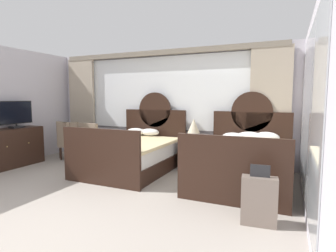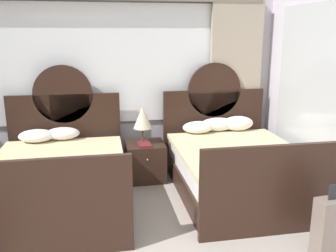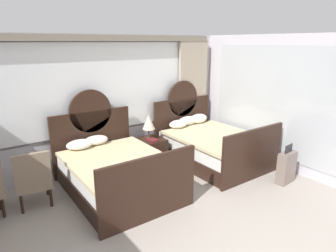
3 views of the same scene
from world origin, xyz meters
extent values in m
cube|color=silver|center=(0.00, 4.30, 1.35)|extent=(6.15, 0.07, 2.70)
cube|color=#575459|center=(0.00, 4.26, 1.66)|extent=(4.54, 0.02, 1.84)
cube|color=white|center=(0.00, 4.25, 1.66)|extent=(4.46, 0.02, 1.76)
cube|color=tan|center=(2.47, 4.17, 1.30)|extent=(0.82, 0.08, 2.60)
cube|color=gray|center=(0.00, 4.17, 2.62)|extent=(5.66, 0.10, 0.12)
cube|color=silver|center=(3.11, 1.83, 1.35)|extent=(0.07, 4.87, 2.70)
cube|color=#B2B7BC|center=(3.07, 2.13, 1.35)|extent=(0.01, 3.41, 2.27)
cube|color=black|center=(-0.17, 3.04, 0.15)|extent=(1.53, 2.08, 0.30)
cube|color=white|center=(-0.17, 3.04, 0.44)|extent=(1.47, 1.98, 0.28)
cube|color=beige|center=(-0.17, 2.96, 0.61)|extent=(1.57, 1.88, 0.06)
cube|color=black|center=(-0.17, 4.12, 0.63)|extent=(1.61, 0.06, 1.25)
cylinder|color=black|center=(-0.17, 4.12, 1.25)|extent=(0.84, 0.06, 0.84)
cube|color=black|center=(-0.17, 1.97, 0.51)|extent=(1.61, 0.06, 1.01)
ellipsoid|color=white|center=(-0.53, 3.82, 0.73)|extent=(0.48, 0.33, 0.17)
ellipsoid|color=white|center=(-0.19, 3.88, 0.73)|extent=(0.47, 0.30, 0.17)
cube|color=black|center=(2.12, 3.04, 0.15)|extent=(1.53, 2.08, 0.30)
cube|color=white|center=(2.12, 3.04, 0.44)|extent=(1.47, 1.98, 0.28)
cube|color=beige|center=(2.12, 2.96, 0.61)|extent=(1.57, 1.88, 0.06)
cube|color=black|center=(2.12, 4.12, 0.63)|extent=(1.61, 0.06, 1.25)
cylinder|color=black|center=(2.12, 4.12, 1.25)|extent=(0.84, 0.06, 0.84)
cube|color=black|center=(2.12, 1.97, 0.51)|extent=(1.61, 0.06, 1.01)
ellipsoid|color=white|center=(1.79, 3.86, 0.73)|extent=(0.47, 0.30, 0.18)
ellipsoid|color=white|center=(2.12, 3.91, 0.75)|extent=(0.55, 0.25, 0.21)
ellipsoid|color=white|center=(2.45, 3.90, 0.75)|extent=(0.49, 0.28, 0.23)
cube|color=black|center=(0.97, 3.77, 0.28)|extent=(0.56, 0.56, 0.55)
sphere|color=tan|center=(0.97, 3.48, 0.40)|extent=(0.02, 0.02, 0.02)
cylinder|color=brown|center=(0.95, 3.78, 0.56)|extent=(0.14, 0.14, 0.02)
cylinder|color=brown|center=(0.95, 3.78, 0.67)|extent=(0.03, 0.03, 0.21)
cone|color=beige|center=(0.95, 3.78, 0.93)|extent=(0.27, 0.27, 0.32)
cube|color=maroon|center=(0.96, 3.66, 0.57)|extent=(0.18, 0.26, 0.03)
cube|color=#84705B|center=(-1.44, 3.45, 0.37)|extent=(0.58, 0.58, 0.10)
cube|color=#84705B|center=(-1.47, 3.23, 0.68)|extent=(0.53, 0.14, 0.53)
cube|color=#84705B|center=(-1.22, 3.42, 0.50)|extent=(0.11, 0.47, 0.16)
cube|color=#84705B|center=(-1.67, 3.47, 0.50)|extent=(0.11, 0.47, 0.16)
cylinder|color=black|center=(-1.21, 3.63, 0.16)|extent=(0.04, 0.04, 0.32)
cylinder|color=black|center=(-1.63, 3.68, 0.16)|extent=(0.04, 0.04, 0.32)
cylinder|color=black|center=(-1.26, 3.21, 0.16)|extent=(0.04, 0.04, 0.32)
cylinder|color=black|center=(-1.68, 3.26, 0.16)|extent=(0.04, 0.04, 0.32)
cylinder|color=black|center=(-1.92, 3.31, 0.16)|extent=(0.04, 0.04, 0.32)
cube|color=#75665B|center=(2.54, 1.52, 0.30)|extent=(0.43, 0.22, 0.60)
cube|color=#232326|center=(2.54, 1.52, 0.67)|extent=(0.23, 0.04, 0.15)
cylinder|color=black|center=(2.38, 1.51, 0.03)|extent=(0.05, 0.02, 0.05)
cylinder|color=black|center=(2.71, 1.54, 0.03)|extent=(0.05, 0.02, 0.05)
camera|label=1|loc=(2.83, -1.84, 1.55)|focal=29.11mm
camera|label=2|loc=(0.39, -1.27, 2.11)|focal=38.73mm
camera|label=3|loc=(-2.17, -1.28, 2.55)|focal=31.36mm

